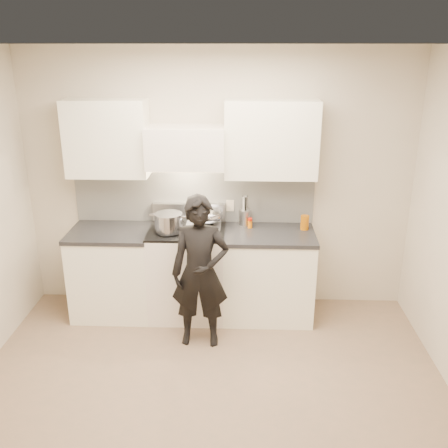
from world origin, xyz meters
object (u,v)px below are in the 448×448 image
object	(u,v)px
counter_right	(268,274)
wok	(207,215)
stove	(188,271)
person	(200,272)
utensil_crock	(245,216)

from	to	relation	value
counter_right	wok	bearing A→B (deg)	167.09
stove	wok	distance (m)	0.62
wok	person	xyz separation A→B (m)	(-0.02, -0.69, -0.32)
utensil_crock	person	distance (m)	0.91
utensil_crock	stove	bearing A→B (deg)	-159.74
wok	utensil_crock	size ratio (longest dim) A/B	1.32
stove	counter_right	xyz separation A→B (m)	(0.83, 0.00, -0.01)
counter_right	wok	xyz separation A→B (m)	(-0.63, 0.14, 0.59)
stove	person	world-z (taller)	person
wok	utensil_crock	xyz separation A→B (m)	(0.38, 0.07, -0.03)
counter_right	person	distance (m)	0.89
stove	wok	bearing A→B (deg)	35.91
stove	utensil_crock	distance (m)	0.82
utensil_crock	counter_right	bearing A→B (deg)	-41.11
counter_right	utensil_crock	world-z (taller)	utensil_crock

